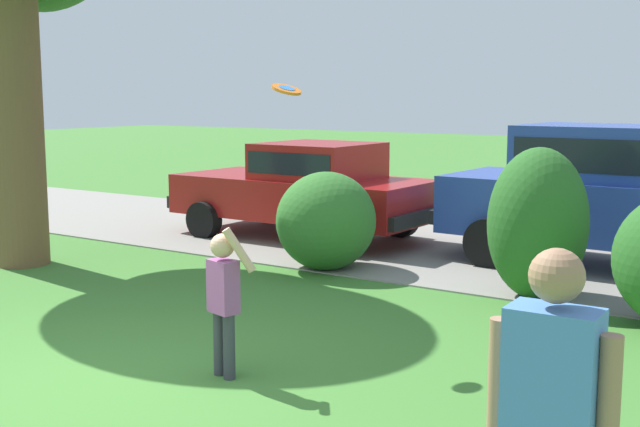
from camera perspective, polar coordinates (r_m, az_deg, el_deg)
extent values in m
plane|color=#3D752D|center=(7.02, -15.67, -11.41)|extent=(80.00, 80.00, 0.00)
cube|color=gray|center=(12.27, 8.79, -2.68)|extent=(28.00, 4.40, 0.02)
cylinder|color=brown|center=(11.85, -20.42, 6.28)|extent=(0.72, 0.72, 4.03)
ellipsoid|color=#33702B|center=(10.89, 0.43, -0.52)|extent=(1.32, 1.38, 1.32)
ellipsoid|color=#286023|center=(9.64, 14.92, -0.68)|extent=(1.12, 1.27, 1.74)
cube|color=maroon|center=(13.30, -1.23, 1.19)|extent=(4.22, 1.88, 0.64)
cube|color=maroon|center=(13.06, -0.12, 3.71)|extent=(1.70, 1.64, 0.56)
cube|color=black|center=(13.06, -0.12, 3.71)|extent=(1.56, 1.65, 0.34)
cylinder|color=black|center=(13.45, -8.09, -0.45)|extent=(0.60, 0.23, 0.60)
cylinder|color=black|center=(14.87, -3.19, 0.46)|extent=(0.60, 0.23, 0.60)
cylinder|color=black|center=(11.86, 1.23, -1.54)|extent=(0.60, 0.23, 0.60)
cylinder|color=black|center=(13.45, 5.63, -0.40)|extent=(0.60, 0.23, 0.60)
cube|color=black|center=(14.67, -8.04, 1.15)|extent=(0.14, 1.75, 0.20)
cube|color=black|center=(12.21, 6.95, -0.27)|extent=(0.14, 1.75, 0.20)
cube|color=#28429E|center=(11.61, 19.94, 0.24)|extent=(4.55, 1.95, 0.80)
cube|color=#28429E|center=(11.54, 20.13, 3.98)|extent=(2.52, 1.68, 0.72)
cube|color=black|center=(11.54, 20.13, 3.98)|extent=(2.32, 1.70, 0.43)
cylinder|color=black|center=(11.27, 11.68, -2.04)|extent=(0.69, 0.24, 0.68)
cylinder|color=black|center=(12.99, 15.03, -0.79)|extent=(0.69, 0.24, 0.68)
cube|color=black|center=(12.44, 9.70, 0.20)|extent=(0.16, 1.75, 0.20)
cylinder|color=#383842|center=(6.97, -7.02, -8.92)|extent=(0.10, 0.10, 0.55)
cylinder|color=#383842|center=(6.86, -6.35, -9.20)|extent=(0.10, 0.10, 0.55)
cube|color=#994C8C|center=(6.78, -6.76, -5.06)|extent=(0.29, 0.22, 0.44)
sphere|color=tan|center=(6.71, -6.80, -2.24)|extent=(0.20, 0.20, 0.20)
cylinder|color=tan|center=(6.61, -5.66, -2.55)|extent=(0.23, 0.21, 0.39)
cylinder|color=tan|center=(6.92, -7.51, -5.23)|extent=(0.07, 0.07, 0.36)
cylinder|color=orange|center=(7.63, -2.34, 8.62)|extent=(0.28, 0.28, 0.13)
cylinder|color=#337FDB|center=(7.63, -2.34, 8.65)|extent=(0.16, 0.16, 0.08)
cube|color=#4C7FCC|center=(3.45, 15.86, -11.18)|extent=(0.37, 0.23, 0.60)
sphere|color=#A37556|center=(3.34, 16.15, -4.19)|extent=(0.22, 0.22, 0.22)
cylinder|color=#A37556|center=(3.42, 19.44, -12.42)|extent=(0.09, 0.09, 0.55)
cylinder|color=#A37556|center=(3.53, 12.33, -11.46)|extent=(0.09, 0.09, 0.55)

